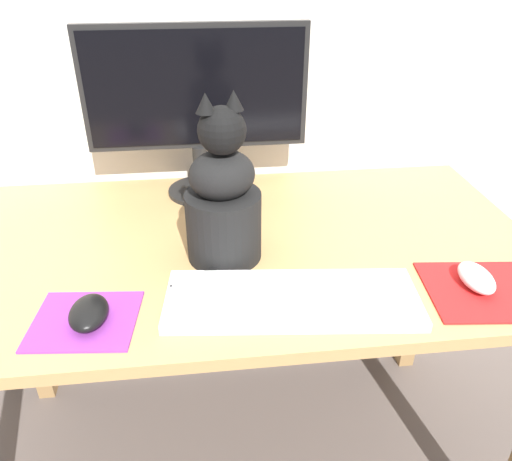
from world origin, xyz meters
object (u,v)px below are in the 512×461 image
object	(u,v)px
monitor	(196,101)
cat	(223,201)
computer_mouse_left	(89,313)
computer_mouse_right	(476,278)
keyboard	(292,298)

from	to	relation	value
monitor	cat	xyz separation A→B (m)	(0.04, -0.30, -0.11)
monitor	computer_mouse_left	xyz separation A→B (m)	(-0.20, -0.48, -0.22)
computer_mouse_right	keyboard	bearing A→B (deg)	-178.38
computer_mouse_left	computer_mouse_right	distance (m)	0.70
keyboard	cat	xyz separation A→B (m)	(-0.11, 0.17, 0.11)
keyboard	computer_mouse_right	world-z (taller)	computer_mouse_right
cat	keyboard	bearing A→B (deg)	-69.77
monitor	computer_mouse_right	distance (m)	0.71
monitor	keyboard	distance (m)	0.54
computer_mouse_right	computer_mouse_left	bearing A→B (deg)	-178.44
keyboard	computer_mouse_right	distance (m)	0.35
monitor	keyboard	xyz separation A→B (m)	(0.15, -0.47, -0.23)
keyboard	cat	distance (m)	0.23
monitor	keyboard	bearing A→B (deg)	-72.47
cat	monitor	bearing A→B (deg)	84.86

